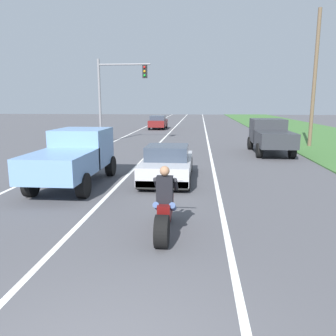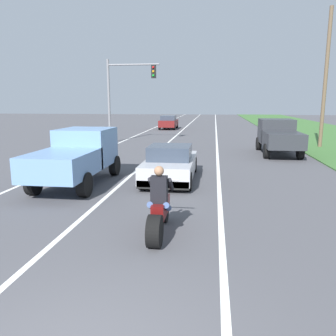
{
  "view_description": "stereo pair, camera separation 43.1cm",
  "coord_description": "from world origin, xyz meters",
  "px_view_note": "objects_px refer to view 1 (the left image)",
  "views": [
    {
      "loc": [
        1.14,
        -3.08,
        2.99
      ],
      "look_at": [
        0.2,
        7.08,
        1.0
      ],
      "focal_mm": 36.27,
      "sensor_mm": 36.0,
      "label": 1
    },
    {
      "loc": [
        1.57,
        -3.03,
        2.99
      ],
      "look_at": [
        0.2,
        7.08,
        1.0
      ],
      "focal_mm": 36.27,
      "sensor_mm": 36.0,
      "label": 2
    }
  ],
  "objects_px": {
    "motorcycle_with_rider": "(165,211)",
    "pickup_truck_right_shoulder_dark_grey": "(270,135)",
    "pickup_truck_left_lane_light_blue": "(74,155)",
    "distant_car_far_ahead": "(158,122)",
    "traffic_light_mast_near": "(115,88)",
    "sports_car_silver": "(168,164)"
  },
  "relations": [
    {
      "from": "pickup_truck_left_lane_light_blue",
      "to": "traffic_light_mast_near",
      "type": "relative_size",
      "value": 0.8
    },
    {
      "from": "sports_car_silver",
      "to": "distant_car_far_ahead",
      "type": "bearing_deg",
      "value": 97.78
    },
    {
      "from": "pickup_truck_left_lane_light_blue",
      "to": "pickup_truck_right_shoulder_dark_grey",
      "type": "distance_m",
      "value": 12.09
    },
    {
      "from": "motorcycle_with_rider",
      "to": "pickup_truck_right_shoulder_dark_grey",
      "type": "distance_m",
      "value": 13.87
    },
    {
      "from": "pickup_truck_left_lane_light_blue",
      "to": "distant_car_far_ahead",
      "type": "relative_size",
      "value": 1.2
    },
    {
      "from": "sports_car_silver",
      "to": "pickup_truck_left_lane_light_blue",
      "type": "distance_m",
      "value": 3.5
    },
    {
      "from": "motorcycle_with_rider",
      "to": "pickup_truck_right_shoulder_dark_grey",
      "type": "relative_size",
      "value": 0.46
    },
    {
      "from": "motorcycle_with_rider",
      "to": "distant_car_far_ahead",
      "type": "xyz_separation_m",
      "value": [
        -3.88,
        30.62,
        0.18
      ]
    },
    {
      "from": "pickup_truck_right_shoulder_dark_grey",
      "to": "sports_car_silver",
      "type": "bearing_deg",
      "value": -125.91
    },
    {
      "from": "pickup_truck_left_lane_light_blue",
      "to": "distant_car_far_ahead",
      "type": "xyz_separation_m",
      "value": [
        -0.13,
        26.13,
        -0.33
      ]
    },
    {
      "from": "pickup_truck_right_shoulder_dark_grey",
      "to": "distant_car_far_ahead",
      "type": "bearing_deg",
      "value": 116.36
    },
    {
      "from": "sports_car_silver",
      "to": "traffic_light_mast_near",
      "type": "distance_m",
      "value": 13.13
    },
    {
      "from": "pickup_truck_left_lane_light_blue",
      "to": "traffic_light_mast_near",
      "type": "height_order",
      "value": "traffic_light_mast_near"
    },
    {
      "from": "sports_car_silver",
      "to": "pickup_truck_right_shoulder_dark_grey",
      "type": "xyz_separation_m",
      "value": [
        5.33,
        7.36,
        0.48
      ]
    },
    {
      "from": "pickup_truck_right_shoulder_dark_grey",
      "to": "traffic_light_mast_near",
      "type": "height_order",
      "value": "traffic_light_mast_near"
    },
    {
      "from": "motorcycle_with_rider",
      "to": "traffic_light_mast_near",
      "type": "xyz_separation_m",
      "value": [
        -5.39,
        17.34,
        3.35
      ]
    },
    {
      "from": "distant_car_far_ahead",
      "to": "motorcycle_with_rider",
      "type": "bearing_deg",
      "value": -82.78
    },
    {
      "from": "motorcycle_with_rider",
      "to": "traffic_light_mast_near",
      "type": "distance_m",
      "value": 18.46
    },
    {
      "from": "sports_car_silver",
      "to": "traffic_light_mast_near",
      "type": "height_order",
      "value": "traffic_light_mast_near"
    },
    {
      "from": "sports_car_silver",
      "to": "pickup_truck_right_shoulder_dark_grey",
      "type": "relative_size",
      "value": 0.9
    },
    {
      "from": "traffic_light_mast_near",
      "to": "distant_car_far_ahead",
      "type": "bearing_deg",
      "value": 83.52
    },
    {
      "from": "motorcycle_with_rider",
      "to": "traffic_light_mast_near",
      "type": "bearing_deg",
      "value": 107.26
    }
  ]
}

